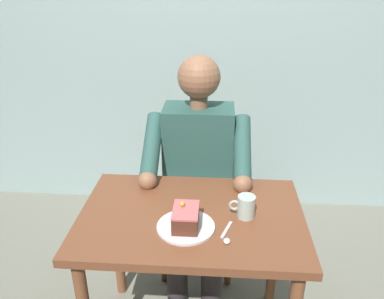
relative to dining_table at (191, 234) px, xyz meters
The scene contains 7 objects.
dining_table is the anchor object (origin of this frame).
chair 0.61m from the dining_table, 90.00° to the right, with size 0.42×0.42×0.91m.
seated_person 0.44m from the dining_table, 90.00° to the right, with size 0.53×0.58×1.26m.
dessert_plate 0.14m from the dining_table, 80.88° to the left, with size 0.23×0.23×0.01m, color white.
cake_slice 0.18m from the dining_table, 80.80° to the left, with size 0.10×0.14×0.10m.
coffee_cup 0.27m from the dining_table, behind, with size 0.11×0.07×0.09m.
dessert_spoon 0.23m from the dining_table, 136.23° to the left, with size 0.05×0.14×0.01m.
Camera 1 is at (-0.10, 1.35, 1.64)m, focal length 36.40 mm.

